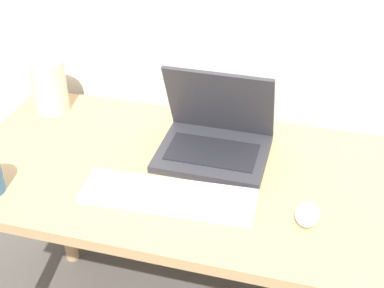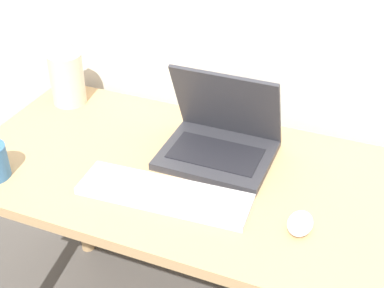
% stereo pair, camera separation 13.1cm
% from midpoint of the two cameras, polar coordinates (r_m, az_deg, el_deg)
% --- Properties ---
extents(desk, '(1.40, 0.61, 0.71)m').
position_cam_midpoint_polar(desk, '(1.43, 0.78, -6.52)').
color(desk, tan).
rests_on(desk, ground_plane).
extents(laptop, '(0.29, 0.24, 0.24)m').
position_cam_midpoint_polar(laptop, '(1.43, -0.10, 0.86)').
color(laptop, '#333338').
rests_on(laptop, desk).
extents(keyboard, '(0.43, 0.15, 0.02)m').
position_cam_midpoint_polar(keyboard, '(1.30, -5.44, -5.64)').
color(keyboard, silver).
rests_on(keyboard, desk).
extents(mouse, '(0.06, 0.09, 0.03)m').
position_cam_midpoint_polar(mouse, '(1.25, 9.27, -7.52)').
color(mouse, white).
rests_on(mouse, desk).
extents(vase, '(0.10, 0.10, 0.23)m').
position_cam_midpoint_polar(vase, '(1.68, -17.35, 6.84)').
color(vase, beige).
rests_on(vase, desk).
extents(mp3_player, '(0.05, 0.05, 0.01)m').
position_cam_midpoint_polar(mp3_player, '(1.39, -3.02, -2.87)').
color(mp3_player, '#1E7FB7').
rests_on(mp3_player, desk).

